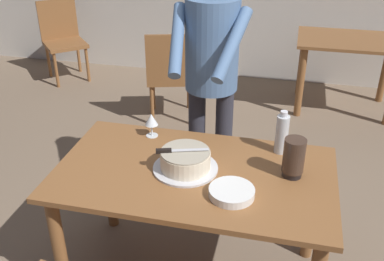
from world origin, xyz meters
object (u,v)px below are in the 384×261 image
object	(u,v)px
hurricane_lamp	(294,158)
background_chair_1	(63,37)
cake_on_platter	(185,161)
person_cutting_cake	(211,69)
wine_glass_near	(151,120)
background_table	(348,55)
water_bottle	(282,134)
cake_knife	(171,151)
background_chair_0	(171,73)
main_dining_table	(194,190)
plate_stack	(232,192)

from	to	relation	value
hurricane_lamp	background_chair_1	xyz separation A→B (m)	(-2.70, 2.66, -0.37)
cake_on_platter	person_cutting_cake	size ratio (longest dim) A/B	0.20
wine_glass_near	person_cutting_cake	bearing A→B (deg)	47.61
cake_on_platter	hurricane_lamp	xyz separation A→B (m)	(0.54, 0.07, 0.06)
background_table	background_chair_1	size ratio (longest dim) A/B	1.11
water_bottle	person_cutting_cake	distance (m)	0.60
cake_knife	wine_glass_near	world-z (taller)	wine_glass_near
person_cutting_cake	background_chair_0	world-z (taller)	person_cutting_cake
cake_on_platter	person_cutting_cake	xyz separation A→B (m)	(0.01, 0.61, 0.27)
cake_on_platter	wine_glass_near	world-z (taller)	wine_glass_near
main_dining_table	background_table	bearing A→B (deg)	69.76
water_bottle	cake_knife	bearing A→B (deg)	-149.86
plate_stack	hurricane_lamp	bearing A→B (deg)	41.40
main_dining_table	hurricane_lamp	size ratio (longest dim) A/B	6.87
main_dining_table	water_bottle	size ratio (longest dim) A/B	5.77
cake_on_platter	hurricane_lamp	distance (m)	0.55
background_chair_1	background_table	bearing A→B (deg)	-2.60
person_cutting_cake	main_dining_table	bearing A→B (deg)	-86.39
cake_on_platter	water_bottle	xyz separation A→B (m)	(0.47, 0.29, 0.06)
cake_knife	water_bottle	bearing A→B (deg)	30.14
cake_knife	person_cutting_cake	size ratio (longest dim) A/B	0.15
cake_on_platter	background_chair_1	xyz separation A→B (m)	(-2.16, 2.73, -0.31)
wine_glass_near	background_table	xyz separation A→B (m)	(1.28, 2.29, -0.28)
main_dining_table	hurricane_lamp	world-z (taller)	hurricane_lamp
water_bottle	background_table	size ratio (longest dim) A/B	0.25
cake_on_platter	cake_knife	size ratio (longest dim) A/B	1.29
background_chair_1	cake_on_platter	bearing A→B (deg)	-51.74
main_dining_table	background_chair_0	xyz separation A→B (m)	(-0.68, 1.94, -0.14)
wine_glass_near	water_bottle	world-z (taller)	water_bottle
cake_knife	hurricane_lamp	world-z (taller)	hurricane_lamp
plate_stack	cake_on_platter	bearing A→B (deg)	147.62
cake_on_platter	hurricane_lamp	size ratio (longest dim) A/B	1.62
plate_stack	wine_glass_near	size ratio (longest dim) A/B	1.53
main_dining_table	hurricane_lamp	xyz separation A→B (m)	(0.49, 0.08, 0.23)
background_chair_0	background_chair_1	distance (m)	1.73
plate_stack	hurricane_lamp	size ratio (longest dim) A/B	1.05
background_chair_0	background_table	bearing A→B (deg)	22.02
plate_stack	water_bottle	distance (m)	0.51
cake_knife	wine_glass_near	size ratio (longest dim) A/B	1.83
cake_on_platter	water_bottle	distance (m)	0.56
background_chair_1	plate_stack	bearing A→B (deg)	-50.14
water_bottle	person_cutting_cake	world-z (taller)	person_cutting_cake
cake_on_platter	water_bottle	world-z (taller)	water_bottle
hurricane_lamp	plate_stack	bearing A→B (deg)	-138.60
hurricane_lamp	background_chair_0	distance (m)	2.23
background_chair_0	cake_on_platter	bearing A→B (deg)	-71.98
main_dining_table	background_chair_0	bearing A→B (deg)	109.26
background_table	hurricane_lamp	bearing A→B (deg)	-100.46
main_dining_table	background_chair_1	bearing A→B (deg)	128.82
cake_on_platter	cake_knife	bearing A→B (deg)	-162.41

